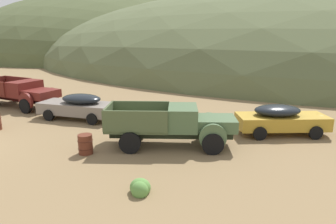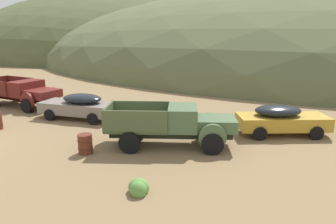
{
  "view_description": "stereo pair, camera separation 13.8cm",
  "coord_description": "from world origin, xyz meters",
  "px_view_note": "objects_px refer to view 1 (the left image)",
  "views": [
    {
      "loc": [
        12.97,
        -9.0,
        5.1
      ],
      "look_at": [
        9.1,
        4.66,
        1.42
      ],
      "focal_mm": 32.41,
      "sensor_mm": 36.0,
      "label": 1
    },
    {
      "loc": [
        13.1,
        -8.97,
        5.1
      ],
      "look_at": [
        9.1,
        4.66,
        1.42
      ],
      "focal_mm": 32.41,
      "sensor_mm": 36.0,
      "label": 2
    }
  ],
  "objects_px": {
    "truck_weathered_green": "(179,125)",
    "oil_drum_by_truck": "(85,144)",
    "truck_oxblood": "(24,93)",
    "car_mustard": "(284,119)",
    "car_primer_gray": "(76,106)"
  },
  "relations": [
    {
      "from": "truck_weathered_green",
      "to": "oil_drum_by_truck",
      "type": "distance_m",
      "value": 4.27
    },
    {
      "from": "truck_oxblood",
      "to": "truck_weathered_green",
      "type": "relative_size",
      "value": 1.05
    },
    {
      "from": "truck_oxblood",
      "to": "car_mustard",
      "type": "xyz_separation_m",
      "value": [
        17.22,
        -1.34,
        -0.2
      ]
    },
    {
      "from": "truck_oxblood",
      "to": "car_mustard",
      "type": "height_order",
      "value": "truck_oxblood"
    },
    {
      "from": "car_mustard",
      "to": "car_primer_gray",
      "type": "bearing_deg",
      "value": 163.55
    },
    {
      "from": "truck_oxblood",
      "to": "car_primer_gray",
      "type": "xyz_separation_m",
      "value": [
        5.18,
        -1.68,
        -0.2
      ]
    },
    {
      "from": "truck_weathered_green",
      "to": "car_mustard",
      "type": "relative_size",
      "value": 1.22
    },
    {
      "from": "truck_weathered_green",
      "to": "oil_drum_by_truck",
      "type": "xyz_separation_m",
      "value": [
        -3.69,
        -2.06,
        -0.58
      ]
    },
    {
      "from": "car_primer_gray",
      "to": "oil_drum_by_truck",
      "type": "relative_size",
      "value": 5.83
    },
    {
      "from": "truck_oxblood",
      "to": "oil_drum_by_truck",
      "type": "bearing_deg",
      "value": -25.61
    },
    {
      "from": "truck_oxblood",
      "to": "truck_weathered_green",
      "type": "distance_m",
      "value": 13.17
    },
    {
      "from": "oil_drum_by_truck",
      "to": "truck_oxblood",
      "type": "bearing_deg",
      "value": 143.04
    },
    {
      "from": "truck_oxblood",
      "to": "car_primer_gray",
      "type": "bearing_deg",
      "value": -6.61
    },
    {
      "from": "truck_weathered_green",
      "to": "oil_drum_by_truck",
      "type": "height_order",
      "value": "truck_weathered_green"
    },
    {
      "from": "truck_oxblood",
      "to": "car_primer_gray",
      "type": "relative_size",
      "value": 1.27
    }
  ]
}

